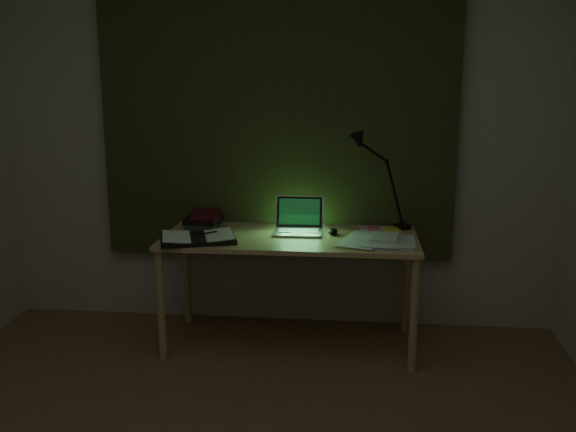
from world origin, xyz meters
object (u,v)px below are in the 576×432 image
object	(u,v)px
book_stack	(205,219)
loose_papers	(375,237)
desk_lamp	(404,182)
laptop	(298,217)
open_textbook	(198,238)
desk	(290,291)

from	to	relation	value
book_stack	loose_papers	size ratio (longest dim) A/B	0.65
desk_lamp	laptop	bearing A→B (deg)	-171.02
desk_lamp	open_textbook	bearing A→B (deg)	-169.22
open_textbook	book_stack	size ratio (longest dim) A/B	1.76
desk	book_stack	bearing A→B (deg)	161.43
desk	desk_lamp	bearing A→B (deg)	21.25
laptop	desk_lamp	world-z (taller)	desk_lamp
desk	laptop	xyz separation A→B (m)	(0.04, 0.06, 0.44)
laptop	desk_lamp	xyz separation A→B (m)	(0.62, 0.20, 0.18)
open_textbook	desk	bearing A→B (deg)	-0.18
loose_papers	desk_lamp	bearing A→B (deg)	56.45
laptop	open_textbook	xyz separation A→B (m)	(-0.55, -0.22, -0.09)
laptop	desk_lamp	distance (m)	0.68
laptop	book_stack	size ratio (longest dim) A/B	1.37
desk_lamp	desk	bearing A→B (deg)	-167.33
open_textbook	book_stack	bearing A→B (deg)	79.65
open_textbook	book_stack	world-z (taller)	book_stack
laptop	open_textbook	bearing A→B (deg)	-159.83
open_textbook	book_stack	xyz separation A→B (m)	(-0.04, 0.34, 0.03)
laptop	book_stack	world-z (taller)	laptop
laptop	desk	bearing A→B (deg)	-124.80
book_stack	loose_papers	distance (m)	1.06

